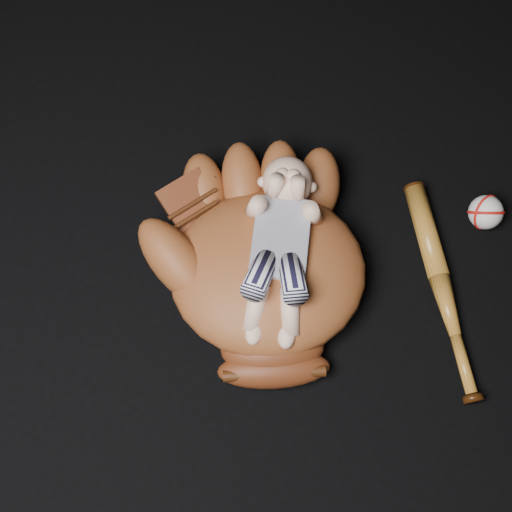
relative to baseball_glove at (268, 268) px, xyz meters
name	(u,v)px	position (x,y,z in m)	size (l,w,h in m)	color
baseball_glove	(268,268)	(0.00, 0.00, 0.00)	(0.46, 0.52, 0.16)	brown
newborn_baby	(279,252)	(0.02, 0.01, 0.05)	(0.16, 0.36, 0.15)	#E2AE92
baseball_bat	(442,289)	(0.33, -0.06, -0.06)	(0.04, 0.45, 0.04)	#A3651F
baseball	(486,212)	(0.45, 0.09, -0.05)	(0.07, 0.07, 0.07)	white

